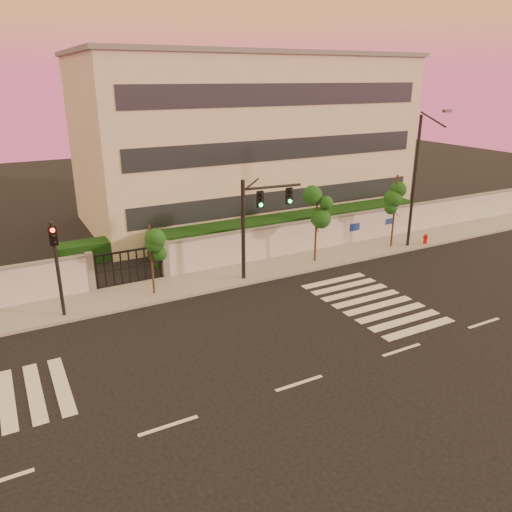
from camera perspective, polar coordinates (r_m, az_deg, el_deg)
name	(u,v)px	position (r m, az deg, el deg)	size (l,w,h in m)	color
ground	(299,383)	(18.91, 4.96, -14.30)	(120.00, 120.00, 0.00)	black
sidewalk	(193,283)	(27.18, -7.17, -3.10)	(60.00, 3.00, 0.15)	gray
perimeter_wall	(184,257)	(28.17, -8.18, -0.14)	(60.00, 0.36, 2.20)	silver
hedge_row	(185,245)	(31.03, -8.10, 1.26)	(41.00, 4.25, 1.80)	black
institutional_building	(244,138)	(39.48, -1.35, 13.36)	(24.40, 12.40, 12.25)	beige
road_markings	(218,347)	(21.07, -4.39, -10.38)	(57.00, 7.62, 0.02)	silver
street_tree_d	(151,245)	(25.21, -11.93, 1.28)	(1.34, 1.07, 3.74)	#382314
street_tree_e	(317,210)	(29.34, 6.98, 5.29)	(1.58, 1.25, 4.48)	#382314
street_tree_f	(396,195)	(32.96, 15.69, 6.75)	(1.52, 1.21, 4.83)	#382314
traffic_signal_main	(255,217)	(26.68, -0.12, 4.49)	(3.54, 0.50, 5.59)	black
traffic_signal_secondary	(56,259)	(23.96, -21.86, -0.27)	(0.36, 0.35, 4.63)	black
streetlight_east	(417,176)	(32.98, 17.93, 8.71)	(0.53, 2.13, 8.84)	black
fire_hydrant	(425,240)	(34.87, 18.78, 1.76)	(0.33, 0.31, 0.82)	#B9120C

